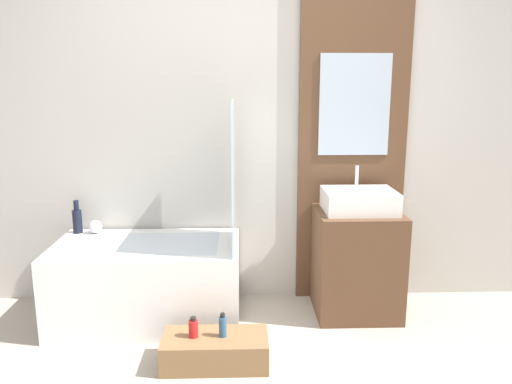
{
  "coord_description": "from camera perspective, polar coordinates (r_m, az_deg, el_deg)",
  "views": [
    {
      "loc": [
        -0.04,
        -2.0,
        1.58
      ],
      "look_at": [
        0.04,
        0.71,
        0.99
      ],
      "focal_mm": 35.0,
      "sensor_mm": 36.0,
      "label": 1
    }
  ],
  "objects": [
    {
      "name": "vase_tall_dark",
      "position": [
        3.76,
        -19.75,
        -3.0
      ],
      "size": [
        0.06,
        0.06,
        0.24
      ],
      "color": "black",
      "rests_on": "bathtub"
    },
    {
      "name": "wall_wood_accent",
      "position": [
        3.63,
        11.05,
        7.81
      ],
      "size": [
        0.77,
        0.04,
        2.6
      ],
      "color": "brown",
      "rests_on": "ground_plane"
    },
    {
      "name": "bottle_soap_primary",
      "position": [
        2.94,
        -7.17,
        -15.16
      ],
      "size": [
        0.05,
        0.05,
        0.12
      ],
      "color": "red",
      "rests_on": "wooden_step_bench"
    },
    {
      "name": "vase_round_light",
      "position": [
        3.72,
        -17.89,
        -3.81
      ],
      "size": [
        0.09,
        0.09,
        0.09
      ],
      "primitive_type": "sphere",
      "color": "silver",
      "rests_on": "bathtub"
    },
    {
      "name": "bathtub",
      "position": [
        3.49,
        -12.24,
        -9.97
      ],
      "size": [
        1.22,
        0.7,
        0.54
      ],
      "color": "white",
      "rests_on": "ground_plane"
    },
    {
      "name": "sink",
      "position": [
        3.44,
        11.71,
        -0.98
      ],
      "size": [
        0.48,
        0.37,
        0.3
      ],
      "color": "white",
      "rests_on": "vanity_cabinet"
    },
    {
      "name": "bottle_soap_secondary",
      "position": [
        2.93,
        -3.83,
        -15.04
      ],
      "size": [
        0.04,
        0.04,
        0.14
      ],
      "color": "#2D567A",
      "rests_on": "wooden_step_bench"
    },
    {
      "name": "wall_tiled_back",
      "position": [
        3.59,
        -1.09,
        7.85
      ],
      "size": [
        4.2,
        0.06,
        2.6
      ],
      "primitive_type": "cube",
      "color": "#B7B2A8",
      "rests_on": "ground_plane"
    },
    {
      "name": "glass_shower_screen",
      "position": [
        3.19,
        -2.63,
        2.01
      ],
      "size": [
        0.01,
        0.58,
        0.94
      ],
      "primitive_type": "cube",
      "color": "silver",
      "rests_on": "bathtub"
    },
    {
      "name": "wooden_step_bench",
      "position": [
        3.0,
        -4.69,
        -17.56
      ],
      "size": [
        0.6,
        0.29,
        0.17
      ],
      "primitive_type": "cube",
      "color": "olive",
      "rests_on": "ground_plane"
    },
    {
      "name": "vanity_cabinet",
      "position": [
        3.56,
        11.4,
        -7.87
      ],
      "size": [
        0.56,
        0.51,
        0.73
      ],
      "primitive_type": "cube",
      "color": "brown",
      "rests_on": "ground_plane"
    }
  ]
}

